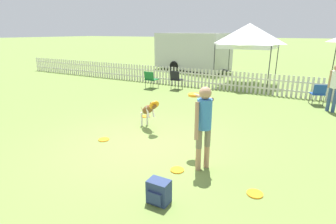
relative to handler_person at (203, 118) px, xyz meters
The scene contains 15 objects.
ground_plane 1.94m from the handler_person, 169.37° to the left, with size 240.00×240.00×0.00m, color olive.
handler_person is the anchor object (origin of this frame).
leaping_dog 2.53m from the handler_person, 147.55° to the left, with size 0.93×0.68×0.90m.
frisbee_near_handler 3.68m from the handler_person, 141.58° to the left, with size 0.27×0.27×0.02m.
frisbee_near_dog 1.14m from the handler_person, 135.79° to the right, with size 0.27×0.27×0.02m.
frisbee_midfield 2.85m from the handler_person, behind, with size 0.27×0.27×0.02m.
frisbee_far_scatter 1.58m from the handler_person, 20.90° to the right, with size 0.27×0.27×0.02m.
backpack_on_grass 1.62m from the handler_person, 97.20° to the right, with size 0.34×0.28×0.38m.
picket_fence 7.45m from the handler_person, 102.59° to the left, with size 27.08×0.04×0.90m.
folding_chair_blue_left 6.71m from the handler_person, 72.66° to the left, with size 0.55×0.56×0.79m.
folding_chair_center 7.77m from the handler_person, 129.81° to the left, with size 0.54×0.56×0.82m.
folding_chair_green_right 7.38m from the handler_person, 121.09° to the left, with size 0.48×0.50×0.89m.
canopy_tent_secondary 9.38m from the handler_person, 97.88° to the left, with size 2.59×2.59×2.99m.
spectator_standing 6.16m from the handler_person, 67.08° to the left, with size 0.38×0.27×1.60m.
equipment_trailer 13.58m from the handler_person, 114.79° to the left, with size 6.06×3.33×2.51m.
Camera 1 is at (3.29, -4.73, 2.60)m, focal length 28.00 mm.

